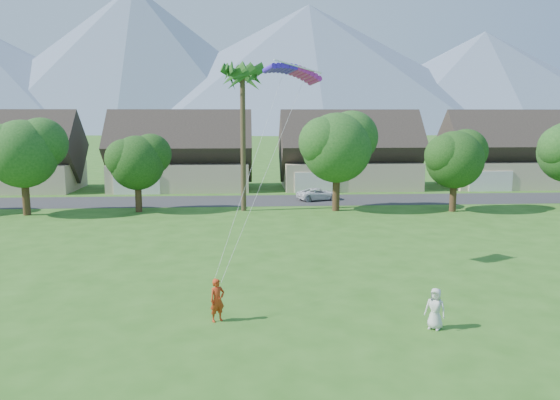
{
  "coord_description": "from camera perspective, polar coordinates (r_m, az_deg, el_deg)",
  "views": [
    {
      "loc": [
        -1.78,
        -18.36,
        8.24
      ],
      "look_at": [
        0.0,
        10.0,
        3.8
      ],
      "focal_mm": 35.0,
      "sensor_mm": 36.0,
      "label": 1
    }
  ],
  "objects": [
    {
      "name": "ground",
      "position": [
        20.2,
        1.84,
        -15.2
      ],
      "size": [
        500.0,
        500.0,
        0.0
      ],
      "primitive_type": "plane",
      "color": "#2D6019",
      "rests_on": "ground"
    },
    {
      "name": "parked_car",
      "position": [
        53.38,
        4.04,
        0.62
      ],
      "size": [
        4.64,
        3.2,
        1.18
      ],
      "primitive_type": "imported",
      "rotation": [
        0.0,
        0.0,
        1.9
      ],
      "color": "white",
      "rests_on": "ground"
    },
    {
      "name": "mountain_ridge",
      "position": [
        279.4,
        -1.12,
        13.16
      ],
      "size": [
        540.0,
        240.0,
        70.0
      ],
      "color": "slate",
      "rests_on": "ground"
    },
    {
      "name": "watcher",
      "position": [
        22.36,
        15.91,
        -10.86
      ],
      "size": [
        0.95,
        0.88,
        1.63
      ],
      "primitive_type": "imported",
      "rotation": [
        0.0,
        0.0,
        -0.62
      ],
      "color": "silver",
      "rests_on": "ground"
    },
    {
      "name": "houses_row",
      "position": [
        61.58,
        -1.47,
        4.41
      ],
      "size": [
        72.75,
        8.19,
        8.86
      ],
      "color": "beige",
      "rests_on": "ground"
    },
    {
      "name": "fan_palm",
      "position": [
        46.99,
        -3.96,
        13.21
      ],
      "size": [
        3.0,
        3.0,
        13.8
      ],
      "color": "#4C3D26",
      "rests_on": "ground"
    },
    {
      "name": "street",
      "position": [
        53.03,
        -1.63,
        -0.05
      ],
      "size": [
        90.0,
        7.0,
        0.01
      ],
      "primitive_type": "cube",
      "color": "#2D2D30",
      "rests_on": "ground"
    },
    {
      "name": "parafoil_kite",
      "position": [
        28.78,
        1.37,
        13.43
      ],
      "size": [
        3.2,
        1.5,
        0.5
      ],
      "rotation": [
        0.0,
        0.0,
        0.41
      ],
      "color": "#3E1BCF",
      "rests_on": "ground"
    },
    {
      "name": "kite_flyer",
      "position": [
        22.41,
        -6.57,
        -10.35
      ],
      "size": [
        0.77,
        0.7,
        1.76
      ],
      "primitive_type": "imported",
      "rotation": [
        0.0,
        0.0,
        0.55
      ],
      "color": "#B23414",
      "rests_on": "ground"
    },
    {
      "name": "tree_row",
      "position": [
        46.4,
        -2.81,
        4.73
      ],
      "size": [
        62.27,
        6.67,
        8.45
      ],
      "color": "#47301C",
      "rests_on": "ground"
    }
  ]
}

